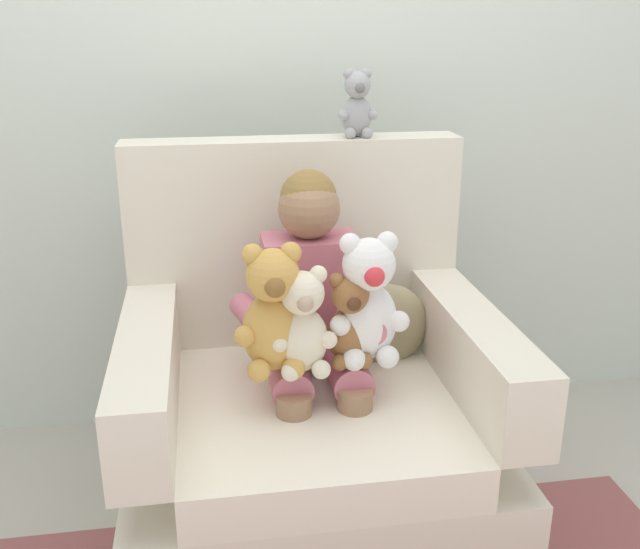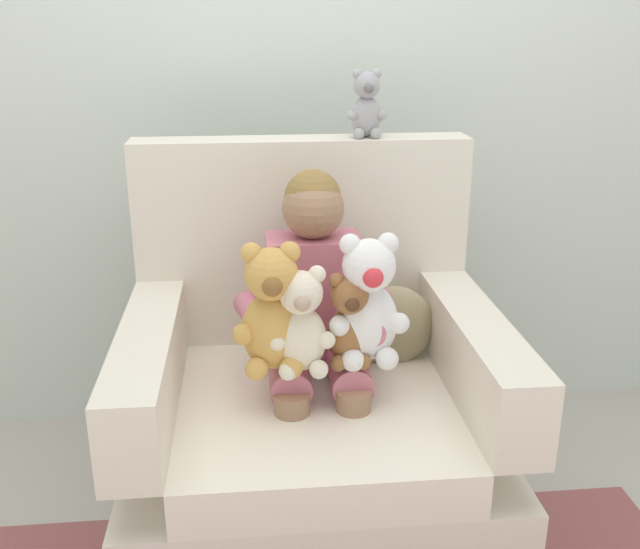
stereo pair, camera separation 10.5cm
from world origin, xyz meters
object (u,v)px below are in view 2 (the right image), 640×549
Objects in this scene: plush_honey at (272,312)px; plush_white at (368,304)px; plush_cream at (301,324)px; armchair at (312,416)px; plush_grey_on_backrest at (366,106)px; seated_child at (316,308)px; throw_pillow at (390,327)px; plush_brown at (349,322)px.

plush_white is at bearing 9.94° from plush_honey.
armchair is at bearing 79.49° from plush_cream.
armchair is 0.92m from plush_grey_on_backrest.
plush_grey_on_backrest is at bearing 61.47° from seated_child.
plush_honey is 0.08m from plush_cream.
plush_grey_on_backrest reaches higher than throw_pillow.
plush_white is at bearing 17.51° from plush_cream.
plush_white reaches higher than plush_brown.
plush_honey is at bearing 172.44° from plush_white.
armchair is 0.35m from throw_pillow.
armchair is at bearing 55.38° from plush_honey.
armchair is at bearing -154.75° from throw_pillow.
plush_honey reaches higher than plush_cream.
armchair is 0.33m from seated_child.
throw_pillow is at bearing 51.58° from plush_white.
plush_grey_on_backrest is 0.65m from throw_pillow.
armchair is 4.18× the size of throw_pillow.
plush_cream is 1.09× the size of throw_pillow.
seated_child is at bearing -124.78° from plush_grey_on_backrest.
armchair reaches higher than plush_white.
seated_child is 2.35× the size of plush_white.
plush_cream is at bearing -120.09° from plush_grey_on_backrest.
plush_honey is 1.36× the size of plush_brown.
throw_pillow is (0.35, 0.25, -0.17)m from plush_honey.
plush_grey_on_backrest is (0.18, 0.30, 0.51)m from seated_child.
plush_grey_on_backrest reaches higher than plush_white.
armchair reaches higher than seated_child.
plush_grey_on_backrest is at bearing 69.42° from plush_white.
seated_child reaches higher than plush_cream.
plush_white is (0.12, -0.13, 0.06)m from seated_child.
plush_grey_on_backrest is (0.30, 0.46, 0.45)m from plush_honey.
plush_cream is 0.18m from plush_white.
plush_cream is at bearing -136.37° from throw_pillow.
armchair is 4.33× the size of plush_brown.
plush_cream is 0.71m from plush_grey_on_backrest.
throw_pillow is at bearing 24.91° from seated_child.
plush_grey_on_backrest reaches higher than armchair.
throw_pillow is at bearing 39.82° from plush_honey.
armchair is 3.10× the size of plush_white.
plush_brown is 0.72× the size of plush_white.
seated_child is 0.19m from plush_white.
armchair is at bearing 143.45° from plush_brown.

